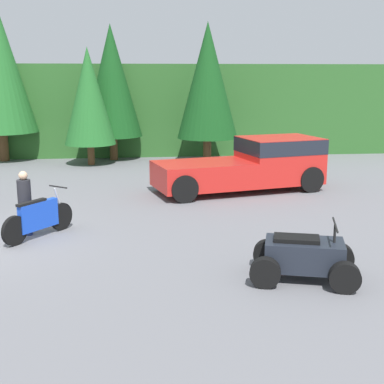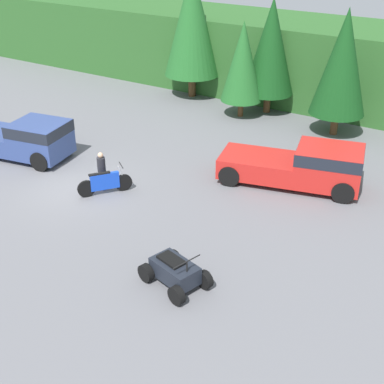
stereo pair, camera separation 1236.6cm
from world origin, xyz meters
The scene contains 8 objects.
hillside_backdrop centered at (0.00, 16.00, 2.20)m, with size 44.00×6.00×4.41m.
tree_mid_left centered at (1.85, 11.07, 2.99)m, with size 2.24×2.24×5.09m.
tree_mid_right centered at (2.79, 12.43, 3.62)m, with size 2.71×2.71×6.16m.
tree_right centered at (7.05, 11.22, 3.64)m, with size 2.72×2.72×6.18m.
pickup_truck_red centered at (7.83, 5.05, 0.95)m, with size 6.01×3.36×1.79m.
dirt_bike centered at (1.41, 0.22, 0.48)m, with size 1.42×1.82×1.16m.
quad_atv centered at (6.98, -3.16, 0.45)m, with size 2.31×1.83×1.14m.
rider_person centered at (1.05, 0.49, 0.87)m, with size 0.47×0.47×1.60m.
Camera 1 is at (3.77, -12.69, 3.89)m, focal length 50.00 mm.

